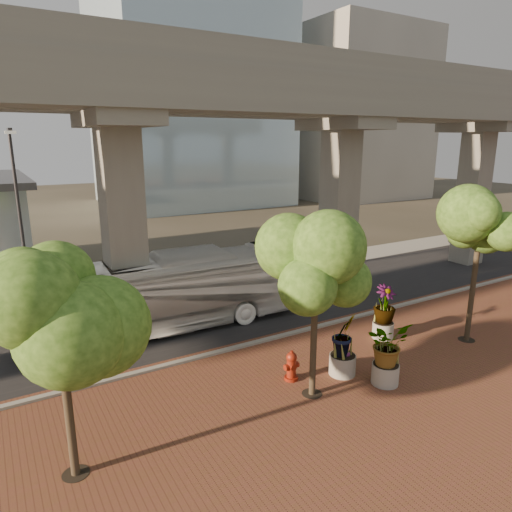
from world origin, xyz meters
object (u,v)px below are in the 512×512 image
transit_bus (168,293)px  parked_car (476,238)px  planter_front (387,347)px  fire_hydrant (291,366)px

transit_bus → parked_car: (27.62, 3.29, -1.03)m
planter_front → transit_bus: bearing=118.8°
transit_bus → fire_hydrant: 7.23m
fire_hydrant → planter_front: size_ratio=0.48×
parked_car → planter_front: bearing=131.0°
transit_bus → planter_front: 9.99m
parked_car → fire_hydrant: (-25.53, -10.11, -0.09)m
parked_car → fire_hydrant: parked_car is taller
parked_car → planter_front: size_ratio=1.79×
transit_bus → parked_car: transit_bus is taller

